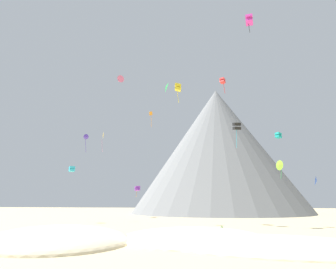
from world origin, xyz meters
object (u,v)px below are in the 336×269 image
kite_lime_low (279,165)px  kite_rainbow_high (120,79)px  bush_near_right (53,227)px  kite_cyan_low (72,169)px  kite_gold_high (103,135)px  kite_yellow_high (178,87)px  kite_black_mid (237,126)px  kite_violet_low (137,188)px  kite_magenta_high (249,20)px  kite_orange_high (151,116)px  kite_red_high (223,81)px  kite_teal_mid (278,135)px  rock_massif (215,154)px  kite_green_high (166,87)px  kite_blue_low (316,181)px  bush_far_left (101,230)px  kite_indigo_mid (86,137)px  bush_low_patch (222,229)px

kite_lime_low → kite_rainbow_high: 41.61m
bush_near_right → kite_cyan_low: 20.35m
kite_gold_high → kite_yellow_high: bearing=23.0°
kite_yellow_high → kite_black_mid: kite_yellow_high is taller
kite_violet_low → kite_magenta_high: size_ratio=0.89×
kite_lime_low → kite_orange_high: bearing=-153.5°
bush_near_right → kite_violet_low: 43.37m
kite_red_high → kite_orange_high: (-20.36, 29.12, 2.49)m
kite_teal_mid → bush_near_right: bearing=80.8°
rock_massif → kite_red_high: rock_massif is taller
kite_rainbow_high → kite_yellow_high: kite_rainbow_high is taller
kite_magenta_high → kite_rainbow_high: size_ratio=2.13×
rock_massif → kite_violet_low: (-24.71, -34.00, -15.83)m
kite_teal_mid → kite_violet_low: bearing=30.5°
kite_yellow_high → kite_green_high: 5.63m
kite_red_high → kite_green_high: kite_green_high is taller
rock_massif → kite_blue_low: bearing=-77.4°
kite_teal_mid → kite_orange_high: size_ratio=0.37×
kite_orange_high → kite_cyan_low: kite_orange_high is taller
kite_lime_low → kite_magenta_high: (-4.98, -7.35, 28.74)m
rock_massif → kite_green_high: (-11.15, -59.61, 7.61)m
bush_far_left → kite_magenta_high: kite_magenta_high is taller
kite_blue_low → kite_lime_low: 11.25m
kite_cyan_low → kite_black_mid: (38.66, -6.20, 7.41)m
kite_violet_low → kite_rainbow_high: (2.59, -28.07, 25.31)m
kite_cyan_low → kite_black_mid: size_ratio=0.33×
kite_teal_mid → kite_green_high: kite_green_high is taller
kite_magenta_high → kite_gold_high: kite_magenta_high is taller
kite_magenta_high → kite_indigo_mid: size_ratio=0.78×
bush_low_patch → kite_magenta_high: size_ratio=0.35×
kite_red_high → kite_indigo_mid: (-35.51, 18.72, -5.73)m
bush_near_right → kite_violet_low: (4.07, 42.33, 8.49)m
kite_black_mid → kite_indigo_mid: size_ratio=1.07×
kite_teal_mid → kite_black_mid: size_ratio=0.34×
kite_blue_low → kite_gold_high: kite_gold_high is taller
kite_teal_mid → kite_rainbow_high: kite_rainbow_high is taller
kite_yellow_high → kite_indigo_mid: bearing=66.2°
kite_rainbow_high → kite_cyan_low: size_ratio=1.03×
kite_violet_low → kite_rainbow_high: size_ratio=1.89×
kite_orange_high → kite_red_high: bearing=-1.3°
bush_low_patch → kite_violet_low: size_ratio=0.40×
kite_violet_low → kite_gold_high: bearing=-38.2°
bush_far_left → kite_red_high: size_ratio=0.71×
kite_lime_low → kite_rainbow_high: kite_rainbow_high is taller
bush_near_right → kite_blue_low: (45.43, 1.76, 7.76)m
bush_far_left → kite_teal_mid: size_ratio=1.20×
bush_low_patch → kite_indigo_mid: (-34.28, 22.23, 20.88)m
bush_far_left → rock_massif: size_ratio=0.03×
rock_massif → kite_indigo_mid: size_ratio=16.20×
bush_low_patch → kite_indigo_mid: kite_indigo_mid is taller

